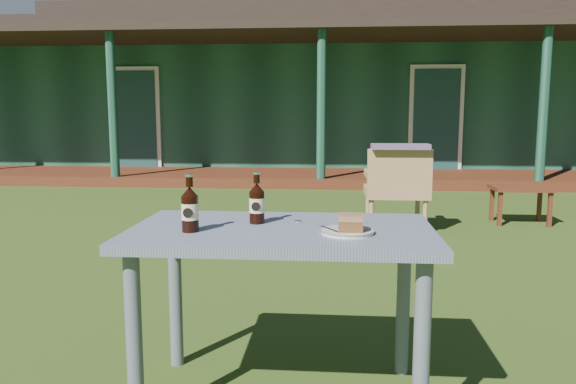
# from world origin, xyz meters

# --- Properties ---
(ground) EXTENTS (80.00, 80.00, 0.00)m
(ground) POSITION_xyz_m (0.00, 0.00, 0.00)
(ground) COLOR #334916
(pavilion) EXTENTS (15.80, 8.30, 3.45)m
(pavilion) POSITION_xyz_m (-0.00, 9.39, 1.61)
(pavilion) COLOR #1C4935
(pavilion) RESTS_ON ground
(tree_left) EXTENTS (0.28, 0.28, 10.50)m
(tree_left) POSITION_xyz_m (-8.00, 17.50, 5.25)
(tree_left) COLOR brown
(tree_left) RESTS_ON ground
(tree_mid) EXTENTS (0.28, 0.28, 9.50)m
(tree_mid) POSITION_xyz_m (3.00, 18.50, 4.75)
(tree_mid) COLOR brown
(tree_mid) RESTS_ON ground
(cafe_table) EXTENTS (1.20, 0.70, 0.72)m
(cafe_table) POSITION_xyz_m (0.00, -1.60, 0.62)
(cafe_table) COLOR slate
(cafe_table) RESTS_ON ground
(plate) EXTENTS (0.20, 0.20, 0.01)m
(plate) POSITION_xyz_m (0.26, -1.69, 0.73)
(plate) COLOR silver
(plate) RESTS_ON cafe_table
(cake_slice) EXTENTS (0.09, 0.09, 0.06)m
(cake_slice) POSITION_xyz_m (0.27, -1.70, 0.77)
(cake_slice) COLOR brown
(cake_slice) RESTS_ON plate
(fork) EXTENTS (0.08, 0.13, 0.00)m
(fork) POSITION_xyz_m (0.19, -1.70, 0.74)
(fork) COLOR silver
(fork) RESTS_ON plate
(cola_bottle_near) EXTENTS (0.06, 0.07, 0.21)m
(cola_bottle_near) POSITION_xyz_m (-0.11, -1.52, 0.81)
(cola_bottle_near) COLOR black
(cola_bottle_near) RESTS_ON cafe_table
(cola_bottle_far) EXTENTS (0.07, 0.07, 0.22)m
(cola_bottle_far) POSITION_xyz_m (-0.34, -1.70, 0.81)
(cola_bottle_far) COLOR black
(cola_bottle_far) RESTS_ON cafe_table
(bottle_cap) EXTENTS (0.03, 0.03, 0.01)m
(bottle_cap) POSITION_xyz_m (0.06, -1.49, 0.72)
(bottle_cap) COLOR silver
(bottle_cap) RESTS_ON cafe_table
(armchair_left) EXTENTS (0.62, 0.58, 0.82)m
(armchair_left) POSITION_xyz_m (0.83, 1.78, 0.46)
(armchair_left) COLOR tan
(armchair_left) RESTS_ON ground
(floral_throw) EXTENTS (0.55, 0.22, 0.05)m
(floral_throw) POSITION_xyz_m (0.83, 1.62, 0.85)
(floral_throw) COLOR #694974
(floral_throw) RESTS_ON armchair_left
(side_table) EXTENTS (0.60, 0.40, 0.40)m
(side_table) POSITION_xyz_m (2.17, 2.26, 0.34)
(side_table) COLOR #522414
(side_table) RESTS_ON ground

